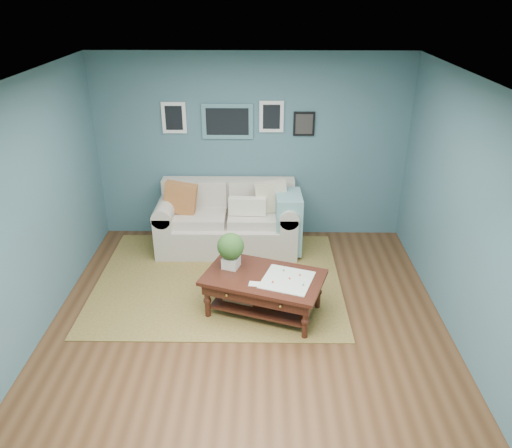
{
  "coord_description": "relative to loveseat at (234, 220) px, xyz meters",
  "views": [
    {
      "loc": [
        0.16,
        -4.46,
        3.51
      ],
      "look_at": [
        0.09,
        1.0,
        0.86
      ],
      "focal_mm": 35.0,
      "sensor_mm": 36.0,
      "label": 1
    }
  ],
  "objects": [
    {
      "name": "coffee_table",
      "position": [
        0.37,
        -1.61,
        -0.01
      ],
      "size": [
        1.51,
        1.17,
        0.93
      ],
      "rotation": [
        0.0,
        0.0,
        -0.33
      ],
      "color": "black",
      "rests_on": "ground"
    },
    {
      "name": "loveseat",
      "position": [
        0.0,
        0.0,
        0.0
      ],
      "size": [
        2.04,
        0.93,
        1.05
      ],
      "color": "beige",
      "rests_on": "ground"
    },
    {
      "name": "room_shell",
      "position": [
        0.24,
        -1.97,
        0.93
      ],
      "size": [
        5.0,
        5.02,
        2.7
      ],
      "color": "brown",
      "rests_on": "ground"
    },
    {
      "name": "area_rug",
      "position": [
        -0.15,
        -0.95,
        -0.42
      ],
      "size": [
        3.14,
        2.52,
        0.01
      ],
      "primitive_type": "cube",
      "color": "brown",
      "rests_on": "ground"
    }
  ]
}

